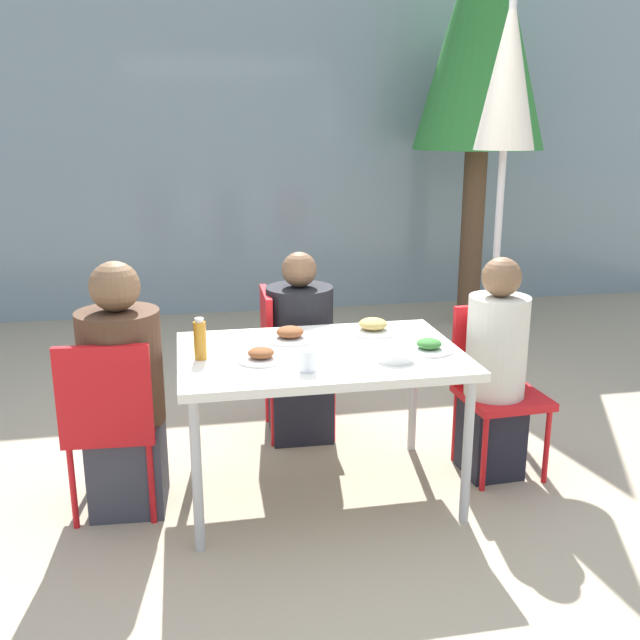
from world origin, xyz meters
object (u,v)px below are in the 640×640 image
Objects in this scene: person_left at (123,397)px; tree_behind_left at (484,26)px; salad_bowl at (395,355)px; person_right at (495,374)px; bottle at (200,340)px; chair_right at (496,376)px; person_far at (300,354)px; chair_far at (285,352)px; chair_left at (110,416)px; closed_umbrella at (507,96)px; drinking_cup at (308,360)px.

person_left is 4.46m from tree_behind_left.
person_right is at bearing 22.05° from salad_bowl.
bottle reaches higher than salad_bowl.
chair_right is 3.55m from tree_behind_left.
chair_right is at bearing 5.80° from person_left.
person_far is at bearing 50.98° from bottle.
chair_far is at bearing -121.85° from person_far.
chair_right is at bearing 8.04° from chair_left.
tree_behind_left reaches higher than salad_bowl.
salad_bowl is (1.21, -0.26, 0.21)m from person_left.
person_right reaches higher than bottle.
person_left reaches higher than bottle.
person_right reaches higher than person_far.
closed_umbrella reaches higher than bottle.
bottle is 2.03× the size of drinking_cup.
tree_behind_left is (0.99, 2.73, 2.04)m from chair_right.
person_far is at bearing -167.40° from closed_umbrella.
closed_umbrella is (0.36, 0.85, 1.41)m from chair_right.
person_left is at bearing 58.15° from chair_left.
chair_left is 4.47× the size of bottle.
chair_right is (1.91, 0.15, 0.00)m from chair_left.
tree_behind_left reaches higher than chair_right.
person_left is 0.45m from bottle.
person_right is at bearing 16.86° from drinking_cup.
person_left reaches higher than person_right.
person_left is 6.18× the size of bottle.
tree_behind_left is (2.05, 3.12, 1.76)m from drinking_cup.
closed_umbrella is at bearing 49.53° from salad_bowl.
salad_bowl is at bearing -12.56° from bottle.
person_right is 1.19m from chair_far.
person_right reaches higher than drinking_cup.
chair_far is 1.04m from drinking_cup.
bottle reaches higher than chair_left.
chair_far is 1.98m from closed_umbrella.
person_right is 1.48m from bottle.
chair_right is at bearing 60.22° from chair_far.
chair_left is 2.85m from closed_umbrella.
chair_far reaches higher than salad_bowl.
person_far reaches higher than bottle.
person_right is (-0.05, -0.08, 0.05)m from chair_right.
person_far is at bearing -34.01° from chair_right.
tree_behind_left is (0.63, 1.88, 0.63)m from closed_umbrella.
chair_right is at bearing 60.40° from person_far.
bottle is at bearing -151.97° from closed_umbrella.
chair_left reaches higher than salad_bowl.
closed_umbrella reaches higher than person_far.
chair_right is (1.85, 0.07, -0.05)m from person_left.
drinking_cup is 0.03× the size of tree_behind_left.
person_left is at bearing -135.43° from tree_behind_left.
closed_umbrella is at bearing 27.40° from chair_left.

